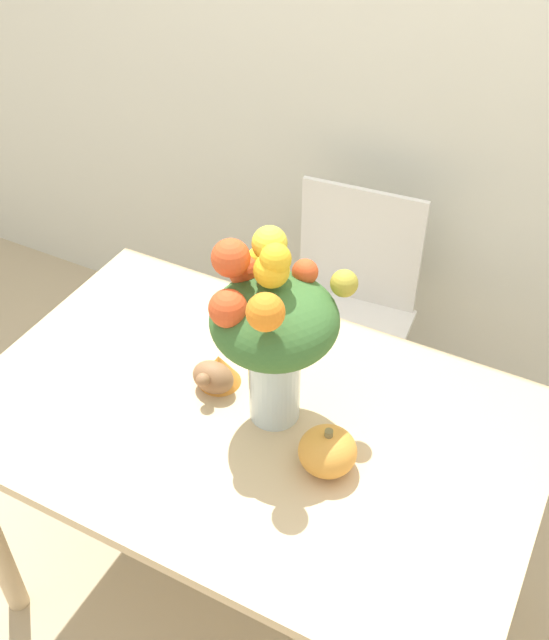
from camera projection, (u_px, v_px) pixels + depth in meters
ground_plane at (256, 590)px, 2.22m from camera, size 12.00×12.00×0.00m
wall_back at (435, 15)px, 2.07m from camera, size 8.00×0.06×2.70m
dining_table at (251, 446)px, 1.79m from camera, size 1.31×0.83×0.76m
flower_vase at (272, 325)px, 1.56m from camera, size 0.27×0.28×0.47m
pumpkin at (328, 451)px, 1.58m from camera, size 0.13×0.13×0.11m
turkey_figurine at (216, 372)px, 1.77m from camera, size 0.10×0.14×0.08m
dining_chair_near_window at (343, 320)px, 2.43m from camera, size 0.46×0.46×0.89m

